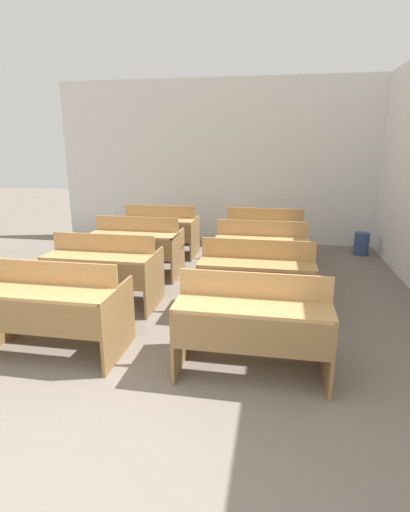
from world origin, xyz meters
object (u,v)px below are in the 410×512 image
bench_second_right (257,277)px  bench_back_right (264,233)px  bench_front_left (53,307)px  bench_back_left (160,229)px  bench_second_left (104,269)px  bench_third_left (137,245)px  bench_third_right (261,251)px  wastepaper_bin (361,244)px  bench_front_right (253,322)px

bench_second_right → bench_back_right: bearing=90.0°
bench_front_left → bench_back_left: size_ratio=1.00×
bench_second_left → bench_second_right: bearing=0.8°
bench_front_left → bench_second_left: same height
bench_third_left → bench_third_right: same height
bench_front_left → wastepaper_bin: bench_front_left is taller
bench_second_left → wastepaper_bin: bearing=40.6°
bench_front_right → bench_back_left: (-1.84, 3.50, 0.00)m
bench_front_right → bench_second_right: size_ratio=1.00×
bench_front_left → bench_back_right: bearing=62.9°
bench_second_left → bench_front_left: bearing=-88.9°
bench_third_right → wastepaper_bin: bearing=47.0°
bench_back_left → bench_third_right: bearing=-32.6°
bench_back_left → wastepaper_bin: size_ratio=3.16×
bench_front_left → bench_second_right: bearing=33.6°
bench_second_left → bench_third_right: same height
bench_second_left → bench_third_left: same height
bench_third_left → bench_back_right: 2.15m
bench_second_left → wastepaper_bin: (3.50, 3.00, -0.26)m
bench_front_right → bench_third_right: 2.35m
bench_second_right → bench_third_right: size_ratio=1.00×
bench_front_left → bench_third_left: 2.34m
bench_front_right → bench_third_left: size_ratio=1.00×
bench_back_left → wastepaper_bin: bearing=10.7°
bench_third_left → wastepaper_bin: bearing=27.4°
bench_third_left → wastepaper_bin: size_ratio=3.16×
bench_third_left → bench_second_right: bearing=-32.5°
bench_front_left → bench_second_left: 1.16m
bench_second_left → bench_third_left: 1.18m
wastepaper_bin → bench_front_right: bearing=-111.7°
bench_back_left → bench_third_left: bearing=-90.6°
bench_second_left → bench_back_left: size_ratio=1.00×
bench_third_left → bench_back_right: bearing=32.3°
bench_third_right → bench_back_right: (0.00, 1.15, 0.00)m
bench_second_left → bench_back_right: same height
bench_third_left → wastepaper_bin: bench_third_left is taller
bench_back_right → bench_second_right: bearing=-90.0°
bench_back_left → wastepaper_bin: (3.49, 0.66, -0.26)m
bench_third_right → bench_back_left: size_ratio=1.00×
bench_front_left → bench_second_right: same height
bench_front_right → bench_front_left: bearing=179.9°
bench_second_right → bench_back_left: same height
bench_second_left → bench_front_right: bearing=-32.3°
bench_third_right → bench_third_left: bearing=-179.9°
bench_third_right → bench_front_left: bearing=-127.2°
bench_front_right → bench_back_right: (-0.03, 3.50, 0.00)m
bench_second_right → wastepaper_bin: bearing=60.4°
bench_front_left → wastepaper_bin: bearing=50.1°
bench_front_left → bench_front_right: 1.82m
bench_second_right → bench_back_right: (-0.00, 2.31, 0.00)m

